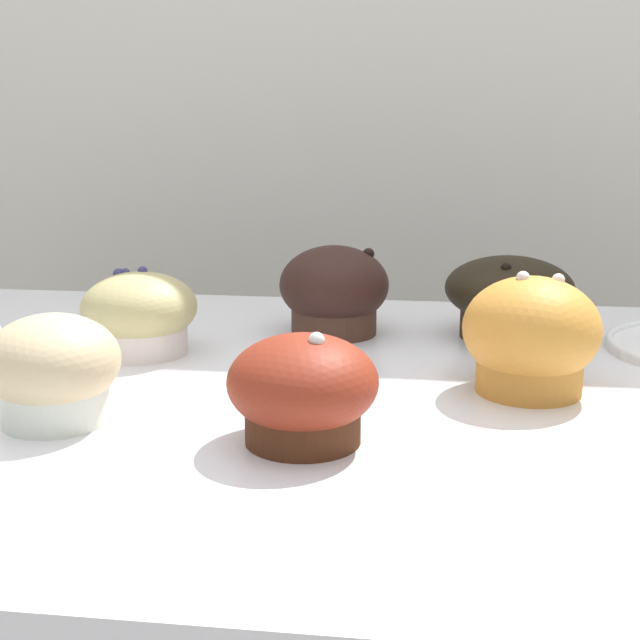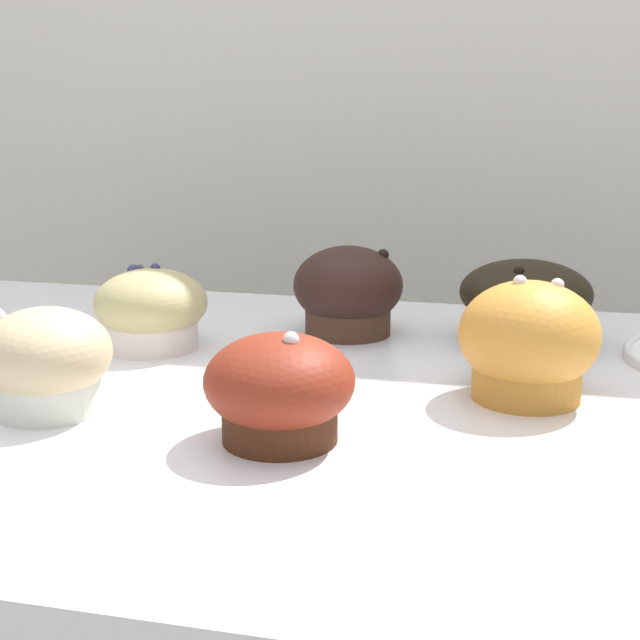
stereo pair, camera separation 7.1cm
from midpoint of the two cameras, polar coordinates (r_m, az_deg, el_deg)
The scene contains 7 objects.
wall_back at distance 1.27m, azimuth 2.07°, elevation 3.05°, with size 3.20×0.10×1.80m, color beige.
muffin_front_center at distance 0.68m, azimuth 10.46°, elevation -1.15°, with size 0.10×0.10×0.09m.
muffin_back_left at distance 0.84m, azimuth -1.52°, elevation 1.81°, with size 0.10×0.10×0.08m.
muffin_back_right at distance 0.65m, azimuth -19.79°, elevation -3.09°, with size 0.09×0.09×0.08m.
muffin_front_left at distance 0.84m, azimuth 9.65°, elevation 1.50°, with size 0.12×0.12×0.08m.
muffin_front_right at distance 0.57m, azimuth -4.33°, elevation -4.58°, with size 0.10×0.10×0.08m.
muffin_back_center at distance 0.80m, azimuth -14.00°, elevation 0.34°, with size 0.10×0.10×0.08m.
Camera 1 is at (0.08, -0.65, 1.14)m, focal length 50.00 mm.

